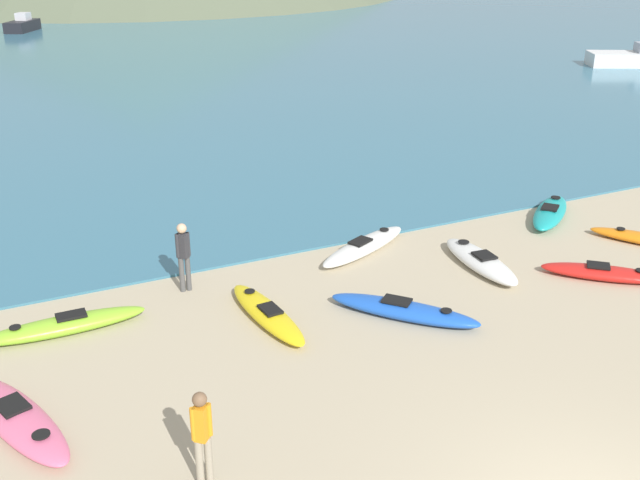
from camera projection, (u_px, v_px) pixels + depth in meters
name	position (u px, v px, depth m)	size (l,w,h in m)	color
bay_water	(68.00, 54.00, 47.31)	(160.00, 70.00, 0.06)	teal
kayak_on_sand_0	(480.00, 261.00, 17.47)	(0.98, 2.83, 0.40)	white
kayak_on_sand_1	(604.00, 273.00, 16.93)	(2.49, 2.32, 0.35)	red
kayak_on_sand_2	(18.00, 419.00, 11.87)	(1.73, 3.23, 0.37)	#E5668C
kayak_on_sand_3	(267.00, 314.00, 15.14)	(0.85, 3.00, 0.34)	yellow
kayak_on_sand_4	(404.00, 310.00, 15.24)	(2.55, 2.83, 0.38)	blue
kayak_on_sand_6	(64.00, 325.00, 14.66)	(3.19, 0.63, 0.38)	#8CCC2D
kayak_on_sand_7	(550.00, 213.00, 20.44)	(2.71, 2.38, 0.41)	teal
kayak_on_sand_8	(364.00, 246.00, 18.34)	(3.14, 1.95, 0.37)	white
person_near_foreground	(202.00, 432.00, 10.40)	(0.31, 0.27, 1.53)	gray
person_near_waterline	(183.00, 253.00, 16.10)	(0.32, 0.28, 1.58)	#4C4C4C
moored_boat_0	(22.00, 25.00, 57.29)	(2.99, 3.72, 1.34)	black
moored_boat_1	(246.00, 2.00, 71.07)	(4.74, 3.98, 2.31)	#B2B2B7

